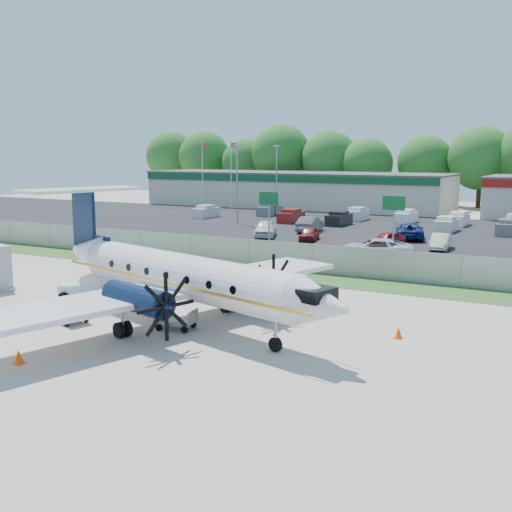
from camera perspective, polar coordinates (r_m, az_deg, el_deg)
The scene contains 29 objects.
ground at distance 32.44m, azimuth -5.12°, elevation -5.51°, with size 170.00×170.00×0.00m, color #B3A597.
grass_verge at distance 42.67m, azimuth 3.88°, elevation -1.90°, with size 170.00×4.00×0.02m, color #2D561E.
access_road at distance 49.00m, azimuth 7.32°, elevation -0.50°, with size 170.00×8.00×0.02m, color black.
parking_lot at distance 68.80m, azimuth 13.75°, elevation 2.11°, with size 170.00×32.00×0.02m, color black.
perimeter_fence at distance 44.28m, azimuth 4.98°, elevation -0.20°, with size 120.00×0.06×1.99m.
building_west at distance 97.47m, azimuth 3.46°, elevation 5.92°, with size 46.40×12.40×5.24m.
sign_left at distance 55.38m, azimuth 1.15°, elevation 4.45°, with size 1.80×0.26×5.00m.
sign_mid at distance 51.24m, azimuth 12.14°, elevation 3.85°, with size 1.80×0.26×5.00m.
flagpole_west at distance 97.10m, azimuth -4.74°, elevation 7.67°, with size 1.06×0.12×10.00m.
flagpole_east at distance 94.44m, azimuth -2.19°, elevation 7.66°, with size 1.06×0.12×10.00m.
light_pole_nw at distance 74.27m, azimuth -1.68°, elevation 6.92°, with size 0.90×0.35×9.09m.
light_pole_sw at distance 83.04m, azimuth 1.84°, elevation 7.16°, with size 0.90×0.35×9.09m.
tree_line at distance 101.87m, azimuth 18.76°, elevation 4.11°, with size 112.00×6.00×14.00m, color #205F1C, non-canonical shape.
aircraft at distance 30.91m, azimuth -6.79°, elevation -1.71°, with size 20.35×19.87×6.22m.
pushback_tug at distance 37.01m, azimuth -14.64°, elevation -2.83°, with size 3.06×2.65×1.45m.
baggage_cart_near at distance 32.77m, azimuth -16.33°, elevation -4.84°, with size 2.17×1.60×1.02m.
baggage_cart_far at distance 30.45m, azimuth -7.12°, elevation -5.66°, with size 2.01×1.44×0.96m.
cone_nose at distance 29.51m, azimuth 12.54°, elevation -6.69°, with size 0.37×0.37×0.53m.
cone_port_wing at distance 27.14m, azimuth -20.36°, elevation -8.42°, with size 0.41×0.41×0.58m.
cone_starboard_wing at distance 41.46m, azimuth -1.21°, elevation -1.92°, with size 0.32×0.32×0.46m.
road_car_west at distance 54.09m, azimuth -7.06°, elevation 0.41°, with size 1.51×4.32×1.42m, color navy.
road_car_mid at distance 50.15m, azimuth 10.46°, elevation -0.37°, with size 2.79×6.05×1.68m, color silver.
parked_car_a at distance 62.87m, azimuth 0.84°, elevation 1.71°, with size 1.93×4.79×1.63m, color silver.
parked_car_b at distance 60.43m, azimuth 4.75°, elevation 1.37°, with size 1.51×3.75×1.28m, color maroon.
parked_car_c at distance 57.65m, azimuth 11.53°, elevation 0.84°, with size 1.53×3.81×1.30m, color maroon.
parked_car_d at distance 56.97m, azimuth 16.05°, elevation 0.56°, with size 1.43×4.10×1.35m, color beige.
parked_car_f at distance 66.92m, azimuth 4.80°, elevation 2.14°, with size 1.71×4.91×1.62m, color #595B5E.
parked_car_g at distance 62.89m, azimuth 13.47°, elevation 1.46°, with size 2.57×5.58×1.55m, color navy.
far_parking_rows at distance 73.61m, azimuth 14.76°, elevation 2.51°, with size 56.00×10.00×1.60m, color gray, non-canonical shape.
Camera 1 is at (17.54, -26.01, 8.24)m, focal length 45.00 mm.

